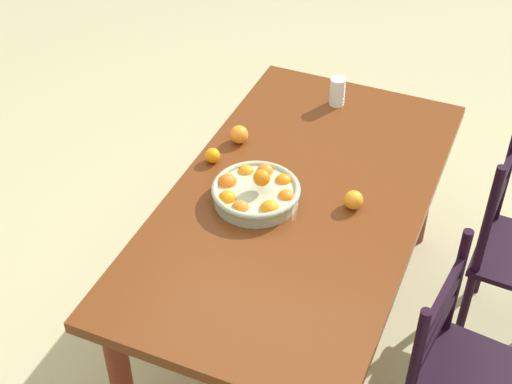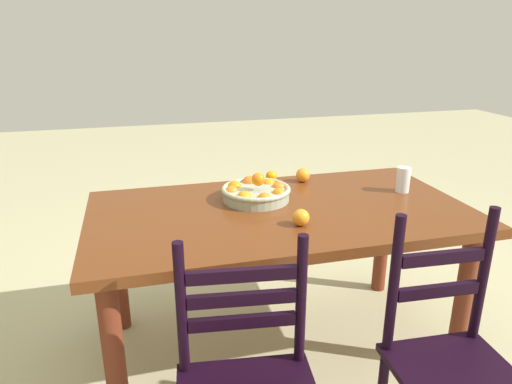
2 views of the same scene
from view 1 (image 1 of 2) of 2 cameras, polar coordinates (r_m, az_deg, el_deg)
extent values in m
plane|color=#B9B287|center=(3.33, 2.78, -10.17)|extent=(12.00, 12.00, 0.00)
cube|color=#612E13|center=(2.82, 3.23, -0.75)|extent=(1.72, 0.92, 0.05)
cylinder|color=maroon|center=(3.70, 1.89, 3.36)|extent=(0.08, 0.08, 0.69)
cylinder|color=maroon|center=(3.57, 12.78, 0.57)|extent=(0.08, 0.08, 0.69)
cylinder|color=black|center=(3.02, 13.55, -12.71)|extent=(0.04, 0.04, 0.41)
cylinder|color=black|center=(2.42, 12.08, -12.58)|extent=(0.04, 0.04, 0.47)
cylinder|color=black|center=(2.68, 15.05, -6.62)|extent=(0.04, 0.04, 0.47)
cube|color=black|center=(2.59, 13.42, -10.43)|extent=(0.36, 0.07, 0.04)
cube|color=black|center=(2.53, 13.72, -9.15)|extent=(0.36, 0.07, 0.04)
cube|color=black|center=(2.46, 14.04, -7.81)|extent=(0.36, 0.07, 0.04)
cylinder|color=black|center=(3.22, 15.59, -8.66)|extent=(0.04, 0.04, 0.43)
cylinder|color=black|center=(3.46, 16.95, -4.81)|extent=(0.04, 0.04, 0.43)
cylinder|color=black|center=(2.88, 17.27, -2.15)|extent=(0.04, 0.04, 0.50)
cylinder|color=black|center=(3.15, 18.62, 1.57)|extent=(0.04, 0.04, 0.50)
cube|color=black|center=(3.04, 17.81, -0.84)|extent=(0.30, 0.04, 0.04)
cube|color=black|center=(2.96, 18.30, 1.04)|extent=(0.30, 0.04, 0.04)
cylinder|color=#A0AA8F|center=(2.77, 0.00, -0.21)|extent=(0.32, 0.32, 0.05)
torus|color=#A0AA8F|center=(2.75, 0.00, 0.22)|extent=(0.33, 0.33, 0.02)
sphere|color=orange|center=(2.68, -1.21, -1.34)|extent=(0.07, 0.07, 0.07)
sphere|color=orange|center=(2.68, 1.04, -1.38)|extent=(0.07, 0.07, 0.07)
sphere|color=orange|center=(2.73, 2.31, -0.46)|extent=(0.06, 0.06, 0.06)
sphere|color=orange|center=(2.80, 2.11, 0.75)|extent=(0.07, 0.07, 0.07)
sphere|color=orange|center=(2.84, 0.70, 1.48)|extent=(0.07, 0.07, 0.07)
sphere|color=orange|center=(2.84, -0.77, 1.45)|extent=(0.06, 0.06, 0.06)
sphere|color=orange|center=(2.79, -2.22, 0.64)|extent=(0.08, 0.08, 0.08)
sphere|color=orange|center=(2.72, -2.22, -0.60)|extent=(0.07, 0.07, 0.07)
sphere|color=orange|center=(2.71, 0.43, 1.08)|extent=(0.06, 0.06, 0.06)
sphere|color=orange|center=(3.06, -1.30, 4.41)|extent=(0.07, 0.07, 0.07)
sphere|color=orange|center=(2.96, -3.33, 2.79)|extent=(0.06, 0.06, 0.06)
sphere|color=orange|center=(2.76, 7.45, -0.61)|extent=(0.07, 0.07, 0.07)
cylinder|color=silver|center=(3.30, 6.22, 7.63)|extent=(0.07, 0.07, 0.13)
camera|label=2|loc=(2.13, 51.89, -6.97)|focal=32.77mm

